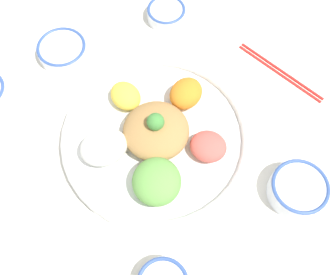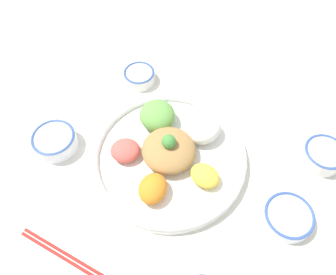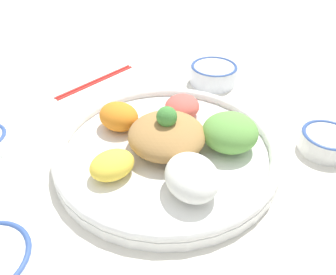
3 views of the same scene
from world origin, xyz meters
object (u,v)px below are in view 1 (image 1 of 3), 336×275
object	(u,v)px
salad_platter	(155,137)
rice_bowl_plain	(62,50)
sauce_bowl_red	(166,13)
chopsticks_pair_near	(280,71)
serving_spoon_main	(40,259)
sauce_bowl_dark	(298,189)

from	to	relation	value
salad_platter	rice_bowl_plain	world-z (taller)	salad_platter
sauce_bowl_red	chopsticks_pair_near	bearing A→B (deg)	-27.88
salad_platter	serving_spoon_main	distance (m)	0.32
sauce_bowl_red	serving_spoon_main	bearing A→B (deg)	-107.96
chopsticks_pair_near	sauce_bowl_red	bearing A→B (deg)	10.81
sauce_bowl_dark	chopsticks_pair_near	bearing A→B (deg)	92.33
rice_bowl_plain	serving_spoon_main	xyz separation A→B (m)	(0.04, -0.47, -0.02)
salad_platter	chopsticks_pair_near	size ratio (longest dim) A/B	2.09
chopsticks_pair_near	rice_bowl_plain	bearing A→B (deg)	36.93
sauce_bowl_dark	serving_spoon_main	world-z (taller)	sauce_bowl_dark
serving_spoon_main	sauce_bowl_red	bearing A→B (deg)	174.78
salad_platter	rice_bowl_plain	bearing A→B (deg)	137.66
sauce_bowl_dark	serving_spoon_main	size ratio (longest dim) A/B	0.87
sauce_bowl_dark	sauce_bowl_red	bearing A→B (deg)	123.30
salad_platter	rice_bowl_plain	distance (m)	0.32
salad_platter	serving_spoon_main	xyz separation A→B (m)	(-0.20, -0.25, -0.02)
sauce_bowl_dark	rice_bowl_plain	world-z (taller)	sauce_bowl_dark
salad_platter	chopsticks_pair_near	xyz separation A→B (m)	(0.27, 0.20, -0.02)
serving_spoon_main	rice_bowl_plain	bearing A→B (deg)	-162.23
rice_bowl_plain	chopsticks_pair_near	bearing A→B (deg)	-1.76
sauce_bowl_dark	serving_spoon_main	bearing A→B (deg)	-161.54
rice_bowl_plain	serving_spoon_main	world-z (taller)	rice_bowl_plain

